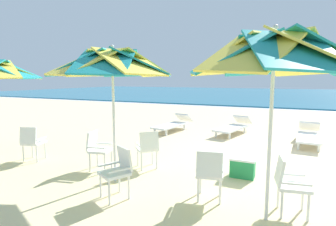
% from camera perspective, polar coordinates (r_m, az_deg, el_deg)
% --- Properties ---
extents(ground_plane, '(80.00, 80.00, 0.00)m').
position_cam_1_polar(ground_plane, '(7.35, 22.73, -9.25)').
color(ground_plane, beige).
extents(sea, '(80.00, 36.00, 0.10)m').
position_cam_1_polar(sea, '(37.48, 24.46, 3.67)').
color(sea, teal).
rests_on(sea, ground).
extents(surf_foam, '(80.00, 0.70, 0.01)m').
position_cam_1_polar(surf_foam, '(19.23, 24.07, 0.67)').
color(surf_foam, white).
rests_on(surf_foam, ground).
extents(beach_umbrella_0, '(2.39, 2.39, 2.74)m').
position_cam_1_polar(beach_umbrella_0, '(3.92, 21.63, 11.34)').
color(beach_umbrella_0, silver).
rests_on(beach_umbrella_0, ground).
extents(plastic_chair_0, '(0.54, 0.51, 0.87)m').
position_cam_1_polar(plastic_chair_0, '(4.50, 24.29, -13.22)').
color(plastic_chair_0, white).
rests_on(plastic_chair_0, ground).
extents(plastic_chair_1, '(0.52, 0.54, 0.87)m').
position_cam_1_polar(plastic_chair_1, '(4.59, 8.88, -12.24)').
color(plastic_chair_1, white).
rests_on(plastic_chair_1, ground).
extents(beach_umbrella_1, '(2.39, 2.39, 2.66)m').
position_cam_1_polar(beach_umbrella_1, '(5.25, -11.75, 10.12)').
color(beach_umbrella_1, silver).
rests_on(beach_umbrella_1, ground).
extents(plastic_chair_2, '(0.63, 0.63, 0.87)m').
position_cam_1_polar(plastic_chair_2, '(6.10, -4.33, -7.21)').
color(plastic_chair_2, white).
rests_on(plastic_chair_2, ground).
extents(plastic_chair_3, '(0.55, 0.52, 0.87)m').
position_cam_1_polar(plastic_chair_3, '(6.22, -14.73, -7.15)').
color(plastic_chair_3, white).
rests_on(plastic_chair_3, ground).
extents(plastic_chair_4, '(0.60, 0.62, 0.87)m').
position_cam_1_polar(plastic_chair_4, '(4.73, -10.61, -11.68)').
color(plastic_chair_4, white).
rests_on(plastic_chair_4, ground).
extents(plastic_chair_5, '(0.55, 0.57, 0.87)m').
position_cam_1_polar(plastic_chair_5, '(7.43, -26.95, -5.35)').
color(plastic_chair_5, white).
rests_on(plastic_chair_5, ground).
extents(sun_lounger_1, '(0.74, 2.18, 0.62)m').
position_cam_1_polar(sun_lounger_1, '(9.39, 27.79, -4.23)').
color(sun_lounger_1, white).
rests_on(sun_lounger_1, ground).
extents(sun_lounger_2, '(1.10, 2.23, 0.62)m').
position_cam_1_polar(sun_lounger_2, '(10.10, 13.73, -2.82)').
color(sun_lounger_2, white).
rests_on(sun_lounger_2, ground).
extents(sun_lounger_3, '(0.94, 2.21, 0.62)m').
position_cam_1_polar(sun_lounger_3, '(10.37, 1.04, -2.35)').
color(sun_lounger_3, white).
rests_on(sun_lounger_3, ground).
extents(cooler_box, '(0.50, 0.34, 0.40)m').
position_cam_1_polar(cooler_box, '(5.87, 15.60, -11.07)').
color(cooler_box, '#238C4C').
rests_on(cooler_box, ground).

